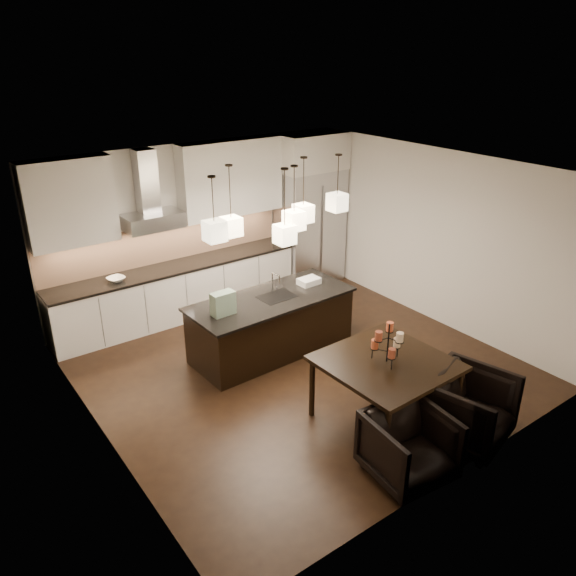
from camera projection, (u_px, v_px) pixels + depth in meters
floor at (296, 366)px, 8.05m from camera, size 5.50×5.50×0.02m
ceiling at (298, 170)px, 6.91m from camera, size 5.50×5.50×0.02m
wall_back at (199, 226)px, 9.52m from camera, size 5.50×0.02×2.80m
wall_front at (468, 363)px, 5.44m from camera, size 5.50×0.02×2.80m
wall_left at (91, 334)px, 5.99m from camera, size 0.02×5.50×2.80m
wall_right at (434, 237)px, 8.97m from camera, size 0.02×5.50×2.80m
refrigerator at (310, 227)px, 10.50m from camera, size 1.20×0.72×2.15m
fridge_panel at (311, 152)px, 9.94m from camera, size 1.26×0.72×0.65m
lower_cabinets at (179, 292)px, 9.32m from camera, size 4.21×0.62×0.88m
countertop at (176, 267)px, 9.14m from camera, size 4.21×0.66×0.04m
backsplash at (167, 242)px, 9.22m from camera, size 4.21×0.02×0.63m
upper_cab_left at (69, 203)px, 7.93m from camera, size 1.25×0.35×1.25m
upper_cab_right at (231, 178)px, 9.37m from camera, size 1.85×0.35×1.25m
hood_canopy at (153, 221)px, 8.68m from camera, size 0.90×0.52×0.24m
hood_chimney at (146, 181)px, 8.52m from camera, size 0.30×0.28×0.96m
fruit_bowl at (116, 279)px, 8.53m from camera, size 0.32×0.32×0.06m
island_body at (271, 326)px, 8.28m from camera, size 2.40×1.02×0.83m
island_top at (271, 299)px, 8.11m from camera, size 2.48×1.10×0.04m
faucet at (272, 283)px, 8.15m from camera, size 0.10×0.23×0.36m
tote_bag at (223, 303)px, 7.55m from camera, size 0.33×0.18×0.32m
food_container at (309, 281)px, 8.54m from camera, size 0.33×0.24×0.09m
dining_table at (384, 391)px, 6.73m from camera, size 1.43×1.43×0.83m
candelabra at (388, 343)px, 6.47m from camera, size 0.41×0.41×0.49m
candle_a at (397, 342)px, 6.57m from camera, size 0.09×0.09×0.11m
candle_b at (375, 344)px, 6.54m from camera, size 0.09×0.09×0.11m
candle_c at (392, 353)px, 6.34m from camera, size 0.09×0.09×0.11m
candle_d at (390, 327)px, 6.55m from camera, size 0.09×0.09×0.11m
candle_e at (379, 336)px, 6.35m from camera, size 0.09×0.09×0.11m
candle_f at (400, 337)px, 6.32m from camera, size 0.09×0.09×0.11m
armchair_left at (409, 447)px, 5.86m from camera, size 0.90×0.92×0.76m
armchair_right at (468, 408)px, 6.41m from camera, size 1.10×1.11×0.84m
pendant_a at (214, 231)px, 6.95m from camera, size 0.24×0.24×0.26m
pendant_b at (231, 226)px, 7.62m from camera, size 0.24×0.24×0.26m
pendant_c at (294, 220)px, 7.54m from camera, size 0.24×0.24×0.26m
pendant_d at (303, 213)px, 8.10m from camera, size 0.24×0.24×0.26m
pendant_e at (337, 202)px, 8.25m from camera, size 0.24×0.24×0.26m
pendant_f at (285, 234)px, 7.44m from camera, size 0.24×0.24×0.26m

